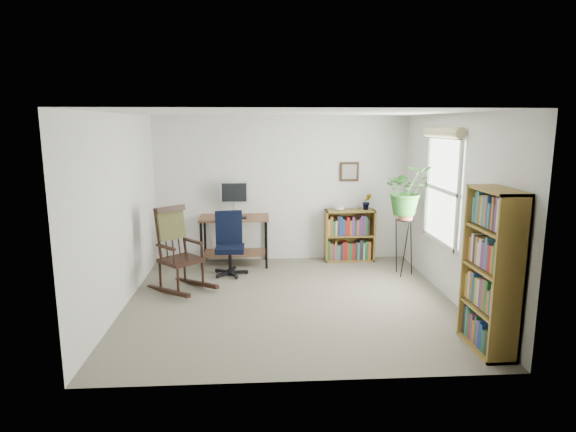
{
  "coord_description": "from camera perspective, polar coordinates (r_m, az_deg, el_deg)",
  "views": [
    {
      "loc": [
        -0.4,
        -5.94,
        2.27
      ],
      "look_at": [
        0.0,
        0.4,
        1.05
      ],
      "focal_mm": 30.0,
      "sensor_mm": 36.0,
      "label": 1
    }
  ],
  "objects": [
    {
      "name": "potted_plant_small",
      "position": [
        8.09,
        9.32,
        1.13
      ],
      "size": [
        0.13,
        0.24,
        0.11
      ],
      "primitive_type": "imported",
      "color": "#2C6D26",
      "rests_on": "low_bookshelf"
    },
    {
      "name": "ceiling",
      "position": [
        5.96,
        0.24,
        12.12
      ],
      "size": [
        4.2,
        4.0,
        0.0
      ],
      "primitive_type": "cube",
      "color": "silver",
      "rests_on": "ground"
    },
    {
      "name": "spider_plant",
      "position": [
        7.3,
        14.02,
        5.78
      ],
      "size": [
        1.69,
        1.88,
        1.46
      ],
      "primitive_type": "imported",
      "color": "#2C6D26",
      "rests_on": "plant_stand"
    },
    {
      "name": "wall_back",
      "position": [
        8.02,
        -0.71,
        3.21
      ],
      "size": [
        4.2,
        0.0,
        2.4
      ],
      "primitive_type": "cube",
      "color": "silver",
      "rests_on": "ground"
    },
    {
      "name": "wall_left",
      "position": [
        6.27,
        -19.28,
        0.43
      ],
      "size": [
        0.0,
        4.0,
        2.4
      ],
      "primitive_type": "cube",
      "color": "silver",
      "rests_on": "ground"
    },
    {
      "name": "wall_right",
      "position": [
        6.53,
        18.95,
        0.85
      ],
      "size": [
        0.0,
        4.0,
        2.4
      ],
      "primitive_type": "cube",
      "color": "silver",
      "rests_on": "ground"
    },
    {
      "name": "office_chair",
      "position": [
        7.33,
        -6.92,
        -3.28
      ],
      "size": [
        0.59,
        0.59,
        0.98
      ],
      "primitive_type": null,
      "rotation": [
        0.0,
        0.0,
        0.11
      ],
      "color": "black",
      "rests_on": "floor"
    },
    {
      "name": "wall_front",
      "position": [
        4.1,
        2.09,
        -4.27
      ],
      "size": [
        4.2,
        0.0,
        2.4
      ],
      "primitive_type": "cube",
      "color": "silver",
      "rests_on": "ground"
    },
    {
      "name": "window",
      "position": [
        6.76,
        17.78,
        2.96
      ],
      "size": [
        0.12,
        1.2,
        1.5
      ],
      "primitive_type": null,
      "color": "silver",
      "rests_on": "wall_right"
    },
    {
      "name": "rocking_chair",
      "position": [
        6.75,
        -12.59,
        -3.81
      ],
      "size": [
        1.14,
        1.16,
        1.18
      ],
      "primitive_type": null,
      "rotation": [
        0.0,
        0.0,
        0.76
      ],
      "color": "black",
      "rests_on": "floor"
    },
    {
      "name": "floor",
      "position": [
        6.37,
        0.23,
        -10.0
      ],
      "size": [
        4.2,
        4.0,
        0.0
      ],
      "primitive_type": "cube",
      "color": "slate",
      "rests_on": "ground"
    },
    {
      "name": "tall_bookshelf",
      "position": [
        5.24,
        22.98,
        -6.01
      ],
      "size": [
        0.31,
        0.73,
        1.66
      ],
      "primitive_type": null,
      "color": "olive",
      "rests_on": "floor"
    },
    {
      "name": "plant_stand",
      "position": [
        7.49,
        13.62,
        -3.1
      ],
      "size": [
        0.33,
        0.33,
        1.0
      ],
      "primitive_type": null,
      "rotation": [
        0.0,
        0.0,
        -0.2
      ],
      "color": "black",
      "rests_on": "floor"
    },
    {
      "name": "desk",
      "position": [
        7.88,
        -6.33,
        -2.94
      ],
      "size": [
        1.11,
        0.61,
        0.8
      ],
      "primitive_type": null,
      "color": "brown",
      "rests_on": "floor"
    },
    {
      "name": "keyboard",
      "position": [
        7.67,
        -6.43,
        -0.17
      ],
      "size": [
        0.4,
        0.15,
        0.02
      ],
      "primitive_type": "cube",
      "color": "black",
      "rests_on": "desk"
    },
    {
      "name": "framed_picture",
      "position": [
        8.09,
        7.28,
        5.23
      ],
      "size": [
        0.32,
        0.04,
        0.32
      ],
      "primitive_type": null,
      "color": "black",
      "rests_on": "wall_back"
    },
    {
      "name": "low_bookshelf",
      "position": [
        8.12,
        7.3,
        -2.29
      ],
      "size": [
        0.82,
        0.27,
        0.87
      ],
      "primitive_type": null,
      "color": "olive",
      "rests_on": "floor"
    },
    {
      "name": "monitor",
      "position": [
        7.88,
        -6.38,
        2.1
      ],
      "size": [
        0.46,
        0.16,
        0.56
      ],
      "primitive_type": null,
      "color": "#BCBCC1",
      "rests_on": "desk"
    }
  ]
}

